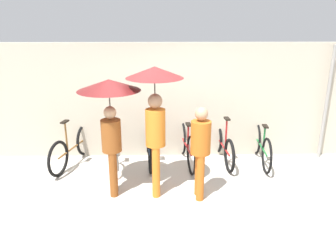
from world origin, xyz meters
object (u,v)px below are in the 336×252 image
(parked_bicycle_4, at_px, (223,145))
(pedestrian_leading, at_px, (110,105))
(parked_bicycle_2, at_px, (149,145))
(pedestrian_trailing, at_px, (200,147))
(parked_bicycle_5, at_px, (261,145))
(parked_bicycle_0, at_px, (73,147))
(parked_bicycle_3, at_px, (186,145))
(parked_bicycle_1, at_px, (111,146))
(pedestrian_center, at_px, (155,99))

(parked_bicycle_4, height_order, pedestrian_leading, pedestrian_leading)
(parked_bicycle_2, bearing_deg, pedestrian_trailing, -153.93)
(parked_bicycle_5, relative_size, pedestrian_trailing, 1.08)
(parked_bicycle_2, relative_size, parked_bicycle_4, 1.05)
(parked_bicycle_0, distance_m, parked_bicycle_5, 3.83)
(parked_bicycle_3, bearing_deg, pedestrian_trailing, 178.45)
(parked_bicycle_2, relative_size, pedestrian_trailing, 1.13)
(parked_bicycle_4, bearing_deg, parked_bicycle_0, 88.11)
(parked_bicycle_0, xyz_separation_m, parked_bicycle_1, (0.76, 0.02, 0.01))
(parked_bicycle_3, height_order, parked_bicycle_5, parked_bicycle_3)
(parked_bicycle_2, bearing_deg, parked_bicycle_4, -95.33)
(parked_bicycle_4, distance_m, pedestrian_leading, 2.68)
(parked_bicycle_3, relative_size, parked_bicycle_5, 1.06)
(parked_bicycle_0, relative_size, pedestrian_center, 0.80)
(pedestrian_leading, bearing_deg, parked_bicycle_4, 23.56)
(parked_bicycle_4, height_order, pedestrian_trailing, pedestrian_trailing)
(parked_bicycle_3, distance_m, parked_bicycle_4, 0.77)
(parked_bicycle_4, xyz_separation_m, pedestrian_trailing, (-0.65, -1.45, 0.54))
(parked_bicycle_1, xyz_separation_m, parked_bicycle_2, (0.77, 0.08, 0.00))
(parked_bicycle_0, relative_size, pedestrian_trailing, 1.11)
(parked_bicycle_3, distance_m, pedestrian_trailing, 1.47)
(parked_bicycle_2, height_order, pedestrian_trailing, pedestrian_trailing)
(parked_bicycle_1, bearing_deg, parked_bicycle_4, -96.71)
(parked_bicycle_2, bearing_deg, parked_bicycle_5, -97.09)
(parked_bicycle_0, relative_size, parked_bicycle_3, 0.97)
(parked_bicycle_1, height_order, pedestrian_trailing, pedestrian_trailing)
(parked_bicycle_2, height_order, pedestrian_center, pedestrian_center)
(parked_bicycle_3, bearing_deg, parked_bicycle_5, -96.53)
(parked_bicycle_1, xyz_separation_m, parked_bicycle_5, (3.07, 0.01, -0.00))
(parked_bicycle_5, xyz_separation_m, pedestrian_trailing, (-1.42, -1.38, 0.53))
(parked_bicycle_5, bearing_deg, pedestrian_center, 122.88)
(parked_bicycle_1, bearing_deg, pedestrian_center, -149.91)
(parked_bicycle_0, bearing_deg, parked_bicycle_5, -75.36)
(parked_bicycle_0, relative_size, pedestrian_leading, 0.89)
(parked_bicycle_5, relative_size, pedestrian_leading, 0.86)
(parked_bicycle_0, bearing_deg, pedestrian_center, -109.84)
(parked_bicycle_0, height_order, pedestrian_trailing, pedestrian_trailing)
(pedestrian_leading, xyz_separation_m, pedestrian_center, (0.72, -0.04, 0.09))
(pedestrian_leading, height_order, pedestrian_center, pedestrian_center)
(parked_bicycle_1, distance_m, pedestrian_center, 1.95)
(parked_bicycle_2, xyz_separation_m, parked_bicycle_4, (1.53, 0.00, -0.02))
(parked_bicycle_4, bearing_deg, parked_bicycle_1, 88.31)
(parked_bicycle_4, relative_size, parked_bicycle_5, 1.00)
(pedestrian_trailing, bearing_deg, parked_bicycle_0, 148.93)
(parked_bicycle_4, bearing_deg, parked_bicycle_3, 91.39)
(parked_bicycle_2, bearing_deg, pedestrian_leading, 150.04)
(parked_bicycle_0, distance_m, parked_bicycle_4, 3.07)
(parked_bicycle_5, bearing_deg, pedestrian_leading, 115.70)
(pedestrian_leading, bearing_deg, pedestrian_center, -9.71)
(parked_bicycle_4, xyz_separation_m, pedestrian_leading, (-2.08, -1.20, 1.18))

